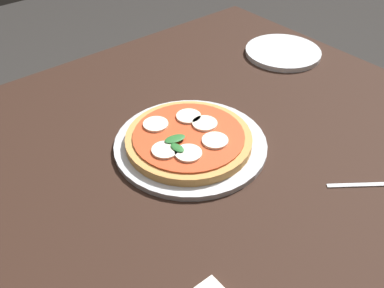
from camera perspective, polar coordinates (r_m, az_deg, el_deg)
dining_table at (r=0.99m, az=0.77°, el=-4.56°), size 1.17×0.99×0.74m
serving_tray at (r=0.90m, az=0.00°, el=-0.20°), size 0.31×0.31×0.01m
pizza at (r=0.89m, az=-0.30°, el=0.57°), size 0.26×0.26×0.03m
plate_white at (r=1.27m, az=11.77°, el=11.63°), size 0.21×0.21×0.01m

